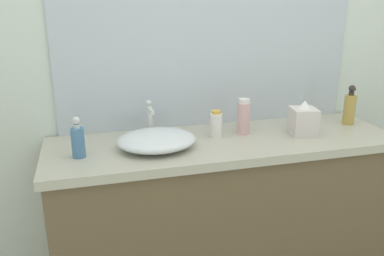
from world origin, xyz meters
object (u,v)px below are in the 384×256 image
(perfume_bottle, at_px, (350,108))
(spray_can, at_px, (216,124))
(soap_dispenser, at_px, (78,140))
(lotion_bottle, at_px, (243,117))
(sink_basin, at_px, (157,140))
(tissue_box, at_px, (303,120))

(perfume_bottle, relative_size, spray_can, 1.61)
(soap_dispenser, relative_size, lotion_bottle, 1.01)
(sink_basin, xyz_separation_m, lotion_bottle, (0.46, 0.09, 0.05))
(soap_dispenser, distance_m, tissue_box, 1.09)
(soap_dispenser, xyz_separation_m, spray_can, (0.66, 0.10, -0.01))
(spray_can, relative_size, tissue_box, 0.76)
(tissue_box, bearing_deg, lotion_bottle, 161.39)
(perfume_bottle, height_order, spray_can, perfume_bottle)
(perfume_bottle, relative_size, tissue_box, 1.22)
(sink_basin, height_order, spray_can, spray_can)
(sink_basin, height_order, tissue_box, tissue_box)
(soap_dispenser, bearing_deg, perfume_bottle, 4.36)
(perfume_bottle, height_order, tissue_box, perfume_bottle)
(sink_basin, relative_size, soap_dispenser, 1.97)
(sink_basin, xyz_separation_m, spray_can, (0.31, 0.08, 0.02))
(lotion_bottle, distance_m, perfume_bottle, 0.62)
(sink_basin, height_order, soap_dispenser, soap_dispenser)
(soap_dispenser, xyz_separation_m, lotion_bottle, (0.81, 0.11, 0.01))
(perfume_bottle, bearing_deg, tissue_box, -164.20)
(tissue_box, bearing_deg, sink_basin, 179.92)
(lotion_bottle, height_order, perfume_bottle, perfume_bottle)
(lotion_bottle, xyz_separation_m, spray_can, (-0.15, -0.01, -0.02))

